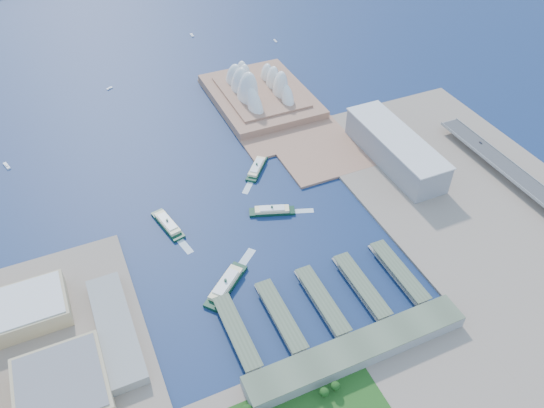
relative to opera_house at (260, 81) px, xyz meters
name	(u,v)px	position (x,y,z in m)	size (l,w,h in m)	color
ground	(275,254)	(-105.00, -280.00, -32.00)	(3000.00, 3000.00, 0.00)	#0F1D46
east_land	(495,218)	(135.00, -330.00, -30.50)	(240.00, 500.00, 3.00)	gray
peninsula	(268,106)	(2.50, -20.00, -30.50)	(135.00, 220.00, 3.00)	#9A6C54
opera_house	(260,81)	(0.00, 0.00, 0.00)	(134.00, 180.00, 58.00)	white
toaster_building	(395,149)	(90.00, -200.00, -11.50)	(45.00, 155.00, 35.00)	gray
west_buildings	(12,401)	(-355.00, -350.00, -15.50)	(200.00, 280.00, 27.00)	#A58052
ferry_wharves	(322,301)	(-91.00, -355.00, -27.35)	(184.00, 90.00, 9.30)	#505C46
terminal_building	(357,350)	(-90.00, -415.00, -23.00)	(200.00, 28.00, 12.00)	gray
ferry_a	(167,223)	(-192.05, -196.02, -27.01)	(13.44, 52.81, 9.99)	#0C311F
ferry_b	(257,167)	(-67.24, -144.98, -27.26)	(12.77, 50.16, 9.48)	#0C311F
ferry_c	(226,283)	(-164.60, -299.72, -26.38)	(15.13, 59.44, 11.24)	#0C311F
ferry_d	(272,209)	(-81.83, -221.99, -27.28)	(12.70, 49.88, 9.43)	#0C311F
boat_a	(7,166)	(-342.22, -14.87, -30.55)	(3.77, 15.08, 2.91)	white
boat_b	(110,88)	(-190.72, 122.20, -30.81)	(3.09, 8.84, 2.39)	white
boat_c	(275,41)	(99.14, 168.11, -30.81)	(3.10, 10.62, 2.39)	white
boat_e	(192,35)	(-23.80, 247.25, -30.51)	(3.87, 12.16, 2.99)	white
car_c	(481,143)	(199.00, -227.11, -16.47)	(1.90, 4.68, 1.36)	slate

